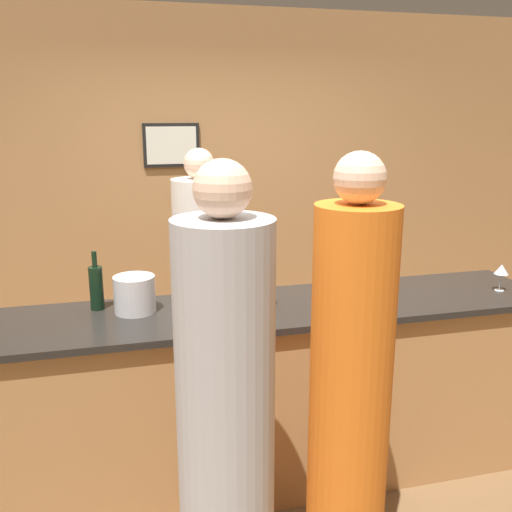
{
  "coord_description": "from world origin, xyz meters",
  "views": [
    {
      "loc": [
        -0.84,
        -2.72,
        2.02
      ],
      "look_at": [
        -0.12,
        0.1,
        1.27
      ],
      "focal_mm": 40.0,
      "sensor_mm": 36.0,
      "label": 1
    }
  ],
  "objects_px": {
    "guest_1": "(350,402)",
    "wine_bottle_1": "(265,286)",
    "wine_bottle_0": "(96,287)",
    "bartender": "(202,294)",
    "ice_bucket": "(135,294)",
    "guest_0": "(226,424)"
  },
  "relations": [
    {
      "from": "wine_bottle_0",
      "to": "bartender",
      "type": "bearing_deg",
      "value": 46.48
    },
    {
      "from": "bartender",
      "to": "wine_bottle_1",
      "type": "xyz_separation_m",
      "value": [
        0.19,
        -0.89,
        0.31
      ]
    },
    {
      "from": "wine_bottle_1",
      "to": "ice_bucket",
      "type": "xyz_separation_m",
      "value": [
        -0.65,
        0.11,
        -0.03
      ]
    },
    {
      "from": "guest_0",
      "to": "ice_bucket",
      "type": "distance_m",
      "value": 0.98
    },
    {
      "from": "guest_0",
      "to": "wine_bottle_1",
      "type": "height_order",
      "value": "guest_0"
    },
    {
      "from": "guest_1",
      "to": "wine_bottle_0",
      "type": "relative_size",
      "value": 6.11
    },
    {
      "from": "guest_0",
      "to": "guest_1",
      "type": "height_order",
      "value": "guest_1"
    },
    {
      "from": "wine_bottle_1",
      "to": "ice_bucket",
      "type": "distance_m",
      "value": 0.66
    },
    {
      "from": "wine_bottle_0",
      "to": "wine_bottle_1",
      "type": "bearing_deg",
      "value": -13.46
    },
    {
      "from": "wine_bottle_1",
      "to": "wine_bottle_0",
      "type": "bearing_deg",
      "value": 166.54
    },
    {
      "from": "wine_bottle_0",
      "to": "ice_bucket",
      "type": "relative_size",
      "value": 1.47
    },
    {
      "from": "guest_1",
      "to": "ice_bucket",
      "type": "height_order",
      "value": "guest_1"
    },
    {
      "from": "guest_1",
      "to": "wine_bottle_1",
      "type": "distance_m",
      "value": 0.84
    },
    {
      "from": "bartender",
      "to": "wine_bottle_0",
      "type": "bearing_deg",
      "value": 46.48
    },
    {
      "from": "guest_0",
      "to": "wine_bottle_1",
      "type": "xyz_separation_m",
      "value": [
        0.37,
        0.8,
        0.28
      ]
    },
    {
      "from": "bartender",
      "to": "guest_0",
      "type": "distance_m",
      "value": 1.69
    },
    {
      "from": "bartender",
      "to": "ice_bucket",
      "type": "relative_size",
      "value": 8.55
    },
    {
      "from": "guest_1",
      "to": "wine_bottle_1",
      "type": "xyz_separation_m",
      "value": [
        -0.14,
        0.78,
        0.26
      ]
    },
    {
      "from": "wine_bottle_0",
      "to": "ice_bucket",
      "type": "bearing_deg",
      "value": -25.96
    },
    {
      "from": "guest_1",
      "to": "wine_bottle_0",
      "type": "height_order",
      "value": "guest_1"
    },
    {
      "from": "bartender",
      "to": "wine_bottle_1",
      "type": "height_order",
      "value": "bartender"
    },
    {
      "from": "wine_bottle_0",
      "to": "guest_0",
      "type": "bearing_deg",
      "value": -64.73
    }
  ]
}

